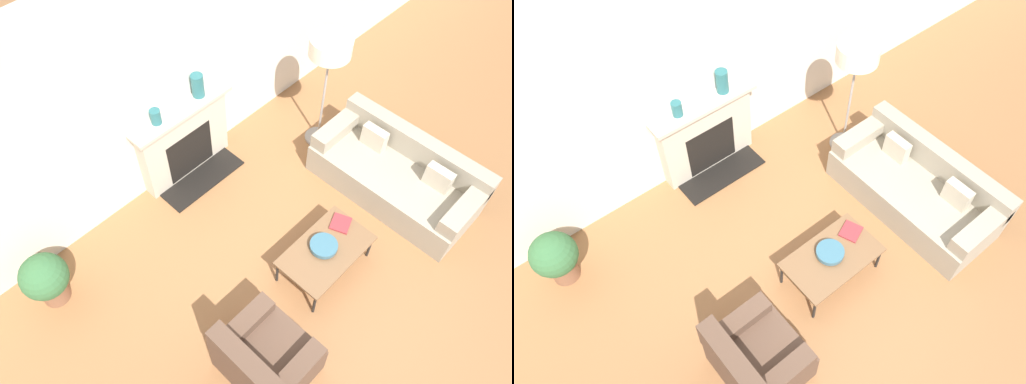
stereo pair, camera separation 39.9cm
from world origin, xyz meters
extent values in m
plane|color=#99663D|center=(0.00, 0.00, 0.00)|extent=(18.00, 18.00, 0.00)
cube|color=silver|center=(0.00, 2.56, 1.45)|extent=(18.00, 0.06, 2.90)
cube|color=beige|center=(-0.19, 2.43, 0.51)|extent=(1.26, 0.20, 1.01)
cube|color=black|center=(-0.19, 2.34, 0.37)|extent=(0.69, 0.04, 0.66)
cube|color=black|center=(-0.19, 2.15, 0.01)|extent=(1.13, 0.40, 0.02)
cube|color=beige|center=(-0.19, 2.40, 1.04)|extent=(1.38, 0.28, 0.05)
cube|color=#9E937F|center=(1.33, 0.30, 0.21)|extent=(0.91, 2.03, 0.41)
cube|color=#9E937F|center=(1.70, 0.30, 0.58)|extent=(0.20, 2.03, 0.33)
cube|color=#9E937F|center=(1.33, 1.20, 0.51)|extent=(0.84, 0.22, 0.19)
cube|color=#9E937F|center=(1.33, -0.61, 0.51)|extent=(0.84, 0.22, 0.19)
cube|color=#C0B49C|center=(1.47, 0.75, 0.55)|extent=(0.12, 0.32, 0.28)
cube|color=#C0B49C|center=(1.47, -0.16, 0.55)|extent=(0.12, 0.32, 0.28)
cube|color=brown|center=(-1.34, -0.11, 0.23)|extent=(0.76, 0.83, 0.45)
cube|color=brown|center=(-1.64, -0.11, 0.65)|extent=(0.18, 0.83, 0.41)
cube|color=brown|center=(-1.34, -0.44, 0.52)|extent=(0.68, 0.18, 0.15)
cube|color=brown|center=(-1.34, 0.21, 0.52)|extent=(0.68, 0.18, 0.15)
cube|color=brown|center=(-0.10, 0.21, 0.38)|extent=(1.04, 0.61, 0.03)
cylinder|color=black|center=(-0.58, -0.06, 0.18)|extent=(0.03, 0.03, 0.37)
cylinder|color=black|center=(0.38, -0.06, 0.18)|extent=(0.03, 0.03, 0.37)
cylinder|color=black|center=(-0.58, 0.47, 0.18)|extent=(0.03, 0.03, 0.37)
cylinder|color=black|center=(0.38, 0.47, 0.18)|extent=(0.03, 0.03, 0.37)
cylinder|color=#38667A|center=(-0.11, 0.25, 0.41)|extent=(0.11, 0.11, 0.02)
cylinder|color=#38667A|center=(-0.11, 0.25, 0.45)|extent=(0.30, 0.30, 0.06)
cube|color=#9E2D33|center=(0.27, 0.30, 0.41)|extent=(0.29, 0.27, 0.02)
cylinder|color=gray|center=(1.41, 1.55, 0.01)|extent=(0.36, 0.36, 0.03)
cylinder|color=gray|center=(1.41, 1.55, 0.74)|extent=(0.03, 0.03, 1.42)
cylinder|color=silver|center=(1.41, 1.55, 1.52)|extent=(0.51, 0.51, 0.22)
cylinder|color=#28666B|center=(-0.51, 2.43, 1.15)|extent=(0.12, 0.12, 0.18)
cylinder|color=#28666B|center=(0.12, 2.43, 1.21)|extent=(0.15, 0.15, 0.29)
cylinder|color=brown|center=(-2.40, 2.07, 0.12)|extent=(0.29, 0.29, 0.23)
sphere|color=#386B3D|center=(-2.40, 2.07, 0.46)|extent=(0.50, 0.50, 0.50)
camera|label=1|loc=(-2.58, -1.15, 5.08)|focal=35.00mm
camera|label=2|loc=(-2.28, -1.42, 5.08)|focal=35.00mm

